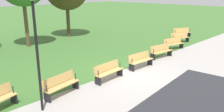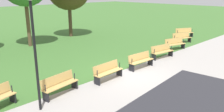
{
  "view_description": "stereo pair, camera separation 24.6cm",
  "coord_description": "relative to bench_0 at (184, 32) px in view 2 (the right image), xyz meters",
  "views": [
    {
      "loc": [
        9.24,
        7.79,
        4.52
      ],
      "look_at": [
        0.0,
        -1.16,
        0.8
      ],
      "focal_mm": 36.75,
      "sensor_mm": 36.0,
      "label": 1
    },
    {
      "loc": [
        9.07,
        7.97,
        4.52
      ],
      "look_at": [
        0.0,
        -1.16,
        0.8
      ],
      "focal_mm": 36.75,
      "sensor_mm": 36.0,
      "label": 2
    }
  ],
  "objects": [
    {
      "name": "path_paving",
      "position": [
        11.79,
        4.73,
        -0.47
      ],
      "size": [
        39.12,
        4.79,
        0.01
      ],
      "primitive_type": "cube",
      "color": "#A39E99",
      "rests_on": "ground"
    },
    {
      "name": "ground_plane",
      "position": [
        11.79,
        2.89,
        -0.47
      ],
      "size": [
        120.0,
        120.0,
        0.0
      ],
      "primitive_type": "plane",
      "color": "#3D6B2D"
    },
    {
      "name": "bench_6",
      "position": [
        15.85,
        2.5,
        0.0
      ],
      "size": [
        1.86,
        0.75,
        0.89
      ],
      "rotation": [
        0.0,
        0.0,
        0.16
      ],
      "color": "tan",
      "rests_on": "ground"
    },
    {
      "name": "bench_3",
      "position": [
        7.73,
        2.5,
        0.0
      ],
      "size": [
        1.86,
        0.75,
        0.89
      ],
      "rotation": [
        0.0,
        0.0,
        -0.16
      ],
      "color": "tan",
      "rests_on": "ground"
    },
    {
      "name": "bench_4",
      "position": [
        10.43,
        2.78,
        0.0
      ],
      "size": [
        1.83,
        0.57,
        0.89
      ],
      "rotation": [
        0.0,
        0.0,
        -0.05
      ],
      "color": "tan",
      "rests_on": "ground"
    },
    {
      "name": "bench_5",
      "position": [
        13.15,
        2.78,
        0.0
      ],
      "size": [
        1.83,
        0.57,
        0.89
      ],
      "rotation": [
        0.0,
        0.0,
        0.05
      ],
      "color": "tan",
      "rests_on": "ground"
    },
    {
      "name": "lamp_post",
      "position": [
        17.16,
        3.16,
        2.6
      ],
      "size": [
        0.32,
        0.32,
        4.48
      ],
      "color": "black",
      "rests_on": "ground"
    },
    {
      "name": "bench_1",
      "position": [
        2.48,
        1.1,
        0.0
      ],
      "size": [
        1.85,
        1.09,
        0.89
      ],
      "rotation": [
        0.0,
        0.0,
        -0.37
      ],
      "color": "tan",
      "rests_on": "ground"
    },
    {
      "name": "bench_2",
      "position": [
        5.07,
        1.94,
        0.0
      ],
      "size": [
        1.86,
        0.92,
        0.89
      ],
      "rotation": [
        0.0,
        0.0,
        -0.26
      ],
      "color": "tan",
      "rests_on": "ground"
    },
    {
      "name": "bench_0",
      "position": [
        0.0,
        0.0,
        0.0
      ],
      "size": [
        1.82,
        1.24,
        0.89
      ],
      "rotation": [
        0.0,
        0.0,
        -0.47
      ],
      "color": "tan",
      "rests_on": "ground"
    }
  ]
}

